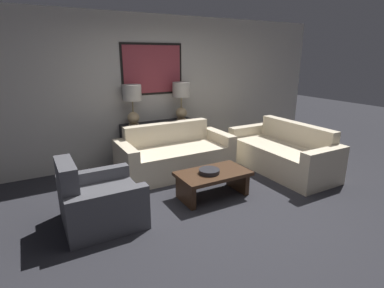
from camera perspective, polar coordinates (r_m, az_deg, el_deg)
ground_plane at (r=4.10m, az=5.97°, el=-11.93°), size 20.00×20.00×0.00m
back_wall at (r=5.75m, az=-7.61°, el=10.28°), size 7.68×0.12×2.65m
console_table at (r=5.69m, az=-6.26°, el=0.45°), size 1.39×0.36×0.75m
table_lamp_left at (r=5.36m, az=-11.30°, el=8.32°), size 0.33×0.33×0.71m
table_lamp_right at (r=5.72m, az=-2.06°, el=9.14°), size 0.33×0.33×0.71m
couch_by_back_wall at (r=5.14m, az=-3.29°, el=-2.30°), size 1.91×0.87×0.81m
couch_by_side at (r=5.47m, az=16.82°, el=-1.84°), size 0.87×1.91×0.81m
coffee_table at (r=4.28m, az=4.01°, el=-6.60°), size 1.01×0.58×0.37m
decorative_bowl at (r=4.19m, az=3.30°, el=-5.20°), size 0.29×0.29×0.06m
armchair_near_back_wall at (r=3.80m, az=-17.41°, el=-10.48°), size 0.89×0.88×0.83m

